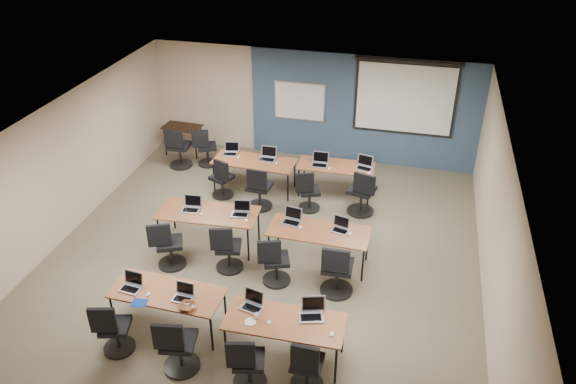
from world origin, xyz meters
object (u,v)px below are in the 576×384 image
(training_table_back_right, at_px, (336,167))
(laptop_8, at_px, (231,151))
(laptop_10, at_px, (320,162))
(utility_table, at_px, (182,130))
(training_table_mid_right, at_px, (319,233))
(laptop_2, at_px, (253,303))
(task_chair_1, at_px, (177,349))
(training_table_mid_left, at_px, (208,214))
(projector_screen, at_px, (405,94))
(laptop_9, at_px, (268,156))
(task_chair_11, at_px, (362,196))
(laptop_7, at_px, (341,227))
(laptop_0, at_px, (132,284))
(task_chair_3, at_px, (306,369))
(laptop_5, at_px, (241,211))
(training_table_back_left, at_px, (254,162))
(laptop_4, at_px, (192,206))
(laptop_1, at_px, (183,295))
(task_chair_2, at_px, (247,366))
(task_chair_8, at_px, (222,181))
(task_chair_10, at_px, (308,194))
(task_chair_7, at_px, (337,273))
(laptop_6, at_px, (292,219))
(task_chair_6, at_px, (275,264))
(task_chair_5, at_px, (227,251))
(laptop_3, at_px, (312,312))
(task_chair_9, at_px, (259,191))
(task_chair_0, at_px, (113,332))
(spare_chair_b, at_px, (179,151))
(task_chair_4, at_px, (168,248))
(training_table_front_left, at_px, (167,294))
(training_table_front_right, at_px, (285,323))
(whiteboard, at_px, (300,102))
(spare_chair_a, at_px, (206,150))

(training_table_back_right, distance_m, laptop_8, 2.43)
(laptop_10, bearing_deg, utility_table, 161.18)
(training_table_mid_right, distance_m, laptop_2, 2.28)
(task_chair_1, bearing_deg, training_table_mid_left, 92.78)
(projector_screen, xyz_separation_m, laptop_9, (-2.81, -1.76, -1.09))
(training_table_back_right, xyz_separation_m, task_chair_11, (0.67, -0.67, -0.25))
(laptop_10, bearing_deg, laptop_7, -72.18)
(laptop_0, bearing_deg, task_chair_3, -6.92)
(training_table_back_right, xyz_separation_m, utility_table, (-4.11, 1.11, -0.02))
(laptop_5, distance_m, laptop_9, 2.32)
(training_table_mid_right, distance_m, laptop_5, 1.56)
(task_chair_11, bearing_deg, training_table_back_left, -174.61)
(training_table_back_left, bearing_deg, laptop_4, -102.14)
(laptop_1, bearing_deg, task_chair_1, -72.79)
(training_table_back_right, xyz_separation_m, task_chair_2, (-0.28, -5.63, -0.28))
(laptop_7, relative_size, task_chair_8, 0.32)
(task_chair_10, bearing_deg, laptop_2, -111.40)
(projector_screen, height_order, laptop_5, projector_screen)
(task_chair_7, bearing_deg, laptop_6, 135.18)
(training_table_back_right, height_order, task_chair_7, task_chair_7)
(task_chair_2, bearing_deg, task_chair_6, 82.15)
(task_chair_3, distance_m, task_chair_5, 3.04)
(training_table_back_left, distance_m, laptop_6, 2.60)
(laptop_3, bearing_deg, task_chair_9, 100.55)
(training_table_mid_right, height_order, training_table_back_left, same)
(training_table_mid_left, xyz_separation_m, task_chair_0, (-0.38, -3.00, -0.29))
(task_chair_2, relative_size, spare_chair_b, 0.94)
(laptop_6, height_order, task_chair_9, task_chair_9)
(task_chair_11, bearing_deg, task_chair_4, -124.60)
(training_table_front_left, xyz_separation_m, task_chair_1, (0.48, -0.79, -0.26))
(training_table_back_left, distance_m, task_chair_7, 3.95)
(laptop_4, bearing_deg, laptop_8, 85.37)
(laptop_4, bearing_deg, task_chair_2, -62.23)
(laptop_6, bearing_deg, training_table_front_right, -69.58)
(task_chair_0, bearing_deg, task_chair_10, 52.12)
(laptop_2, height_order, task_chair_11, task_chair_11)
(laptop_3, xyz_separation_m, spare_chair_b, (-4.38, 5.15, -0.36))
(training_table_front_left, relative_size, utility_table, 1.87)
(laptop_9, relative_size, task_chair_11, 0.34)
(laptop_2, relative_size, task_chair_6, 0.32)
(whiteboard, bearing_deg, task_chair_1, -90.92)
(training_table_back_right, relative_size, laptop_7, 5.46)
(training_table_mid_left, distance_m, training_table_back_right, 3.21)
(laptop_1, height_order, task_chair_3, task_chair_3)
(laptop_2, xyz_separation_m, task_chair_11, (1.12, 4.12, -0.36))
(laptop_8, bearing_deg, spare_chair_a, 133.70)
(projector_screen, height_order, training_table_back_right, projector_screen)
(laptop_4, height_order, task_chair_7, task_chair_7)
(projector_screen, height_order, task_chair_9, projector_screen)
(laptop_9, xyz_separation_m, laptop_10, (1.19, 0.01, -0.00))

